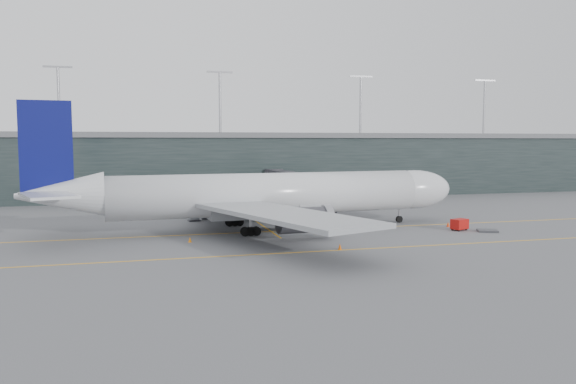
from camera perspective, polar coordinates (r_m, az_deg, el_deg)
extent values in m
plane|color=#535358|center=(85.28, -5.62, -3.74)|extent=(320.00, 320.00, 0.00)
cube|color=#EFA416|center=(81.38, -5.17, -4.15)|extent=(160.00, 0.25, 0.02)
cube|color=#EFA416|center=(65.91, -2.81, -6.34)|extent=(160.00, 0.25, 0.02)
cube|color=#EFA416|center=(105.64, -4.69, -2.01)|extent=(0.25, 60.00, 0.02)
cube|color=black|center=(141.96, -9.42, 2.59)|extent=(240.00, 35.00, 14.00)
cube|color=#595B5E|center=(141.84, -9.46, 5.66)|extent=(240.00, 36.00, 1.20)
cylinder|color=#9E9EA3|center=(132.53, -22.26, 8.59)|extent=(0.60, 0.60, 14.00)
cylinder|color=#9E9EA3|center=(132.78, -6.92, 8.93)|extent=(0.60, 0.60, 14.00)
cylinder|color=#9E9EA3|center=(141.93, 7.38, 8.67)|extent=(0.60, 0.60, 14.00)
cylinder|color=#9E9EA3|center=(158.46, 19.30, 8.06)|extent=(0.60, 0.60, 14.00)
cylinder|color=silver|center=(83.63, -2.02, -0.19)|extent=(46.79, 9.44, 6.26)
ellipsoid|color=silver|center=(93.78, 12.62, 0.26)|extent=(13.55, 7.15, 6.26)
cone|color=silver|center=(80.19, -22.13, -0.29)|extent=(11.50, 6.76, 6.01)
cube|color=gray|center=(83.60, -2.68, -1.87)|extent=(16.47, 6.15, 2.02)
cube|color=black|center=(95.76, 14.59, 0.92)|extent=(2.43, 3.18, 0.81)
cube|color=gray|center=(67.99, -0.65, -2.28)|extent=(18.54, 30.64, 0.56)
cylinder|color=#39393E|center=(75.54, 1.56, -2.85)|extent=(7.30, 4.01, 3.54)
cube|color=gray|center=(98.06, -6.36, -0.03)|extent=(15.02, 30.55, 0.56)
cylinder|color=#39393E|center=(93.63, -2.52, -1.31)|extent=(7.30, 4.01, 3.54)
cube|color=#0A0E55|center=(79.98, -23.37, 4.22)|extent=(6.59, 0.95, 12.12)
cube|color=silver|center=(74.69, -23.16, -0.31)|extent=(8.21, 10.40, 0.35)
cube|color=silver|center=(85.73, -22.60, 0.36)|extent=(7.20, 9.99, 0.35)
cylinder|color=black|center=(93.02, 11.23, -2.73)|extent=(1.14, 0.48, 1.11)
cylinder|color=#9E9EA3|center=(92.92, 11.24, -2.26)|extent=(0.30, 0.30, 2.63)
cylinder|color=black|center=(78.49, -3.81, -4.01)|extent=(1.34, 0.59, 1.31)
cylinder|color=black|center=(87.79, -5.45, -3.05)|extent=(1.34, 0.59, 1.31)
cube|color=#303035|center=(91.74, 6.87, 0.24)|extent=(3.85, 4.22, 3.00)
cube|color=#303035|center=(99.63, 4.44, 0.65)|extent=(4.26, 14.14, 2.68)
cube|color=#303035|center=(112.29, 1.34, 1.17)|extent=(4.52, 14.17, 2.79)
cube|color=#303035|center=(125.22, -1.13, 1.57)|extent=(4.79, 14.20, 2.89)
cylinder|color=#9E9EA3|center=(100.61, 4.24, -1.21)|extent=(0.54, 0.54, 4.07)
cube|color=#39393E|center=(100.81, 4.24, -2.14)|extent=(2.31, 1.84, 0.75)
cylinder|color=#303035|center=(128.47, 0.46, 1.67)|extent=(4.29, 4.29, 3.21)
cylinder|color=#303035|center=(128.73, 0.46, 0.14)|extent=(1.93, 1.93, 3.86)
cube|color=#AA0F0C|center=(87.12, 17.03, -3.12)|extent=(2.88, 2.40, 1.46)
cylinder|color=black|center=(86.18, 16.98, -3.69)|extent=(0.48, 0.33, 0.45)
cylinder|color=black|center=(87.64, 17.66, -3.57)|extent=(0.48, 0.33, 0.45)
cylinder|color=black|center=(86.83, 16.37, -3.61)|extent=(0.48, 0.33, 0.45)
cylinder|color=black|center=(88.28, 17.06, -3.49)|extent=(0.48, 0.33, 0.45)
cube|color=#333438|center=(87.09, 19.60, -3.72)|extent=(3.46, 3.17, 0.28)
cube|color=#39393E|center=(94.23, -9.53, -2.85)|extent=(2.16, 1.83, 0.19)
cube|color=#9EA3AA|center=(94.11, -9.54, -2.32)|extent=(1.76, 1.68, 1.46)
cube|color=navy|center=(94.02, -9.54, -1.86)|extent=(1.81, 1.73, 0.08)
cube|color=#39393E|center=(96.44, -8.25, -2.66)|extent=(1.91, 1.58, 0.18)
cube|color=#A5AAB0|center=(96.34, -8.25, -2.18)|extent=(1.55, 1.46, 1.36)
cube|color=navy|center=(96.25, -8.26, -1.76)|extent=(1.59, 1.51, 0.07)
cube|color=#39393E|center=(96.36, -6.65, -2.64)|extent=(2.32, 2.04, 0.20)
cube|color=#9FA2AB|center=(96.24, -6.65, -2.11)|extent=(1.91, 1.84, 1.49)
cube|color=navy|center=(96.15, -6.66, -1.65)|extent=(1.97, 1.90, 0.08)
cone|color=#EC390D|center=(90.19, 15.95, -3.17)|extent=(0.50, 0.50, 0.80)
cone|color=#D6560B|center=(68.93, 5.29, -5.54)|extent=(0.47, 0.47, 0.75)
cone|color=#D1500B|center=(98.48, -0.69, -2.29)|extent=(0.50, 0.50, 0.79)
cone|color=orange|center=(74.63, -9.93, -4.77)|extent=(0.47, 0.47, 0.74)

